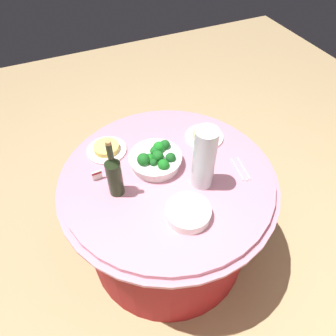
% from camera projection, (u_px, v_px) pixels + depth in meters
% --- Properties ---
extents(ground_plane, '(6.00, 6.00, 0.00)m').
position_uv_depth(ground_plane, '(168.00, 245.00, 2.16)').
color(ground_plane, tan).
extents(buffet_table, '(1.16, 1.16, 0.74)m').
position_uv_depth(buffet_table, '(168.00, 214.00, 1.88)').
color(buffet_table, maroon).
rests_on(buffet_table, ground_plane).
extents(broccoli_bowl, '(0.28, 0.28, 0.12)m').
position_uv_depth(broccoli_bowl, '(156.00, 159.00, 1.63)').
color(broccoli_bowl, white).
rests_on(broccoli_bowl, buffet_table).
extents(plate_stack, '(0.21, 0.21, 0.05)m').
position_uv_depth(plate_stack, '(188.00, 213.00, 1.42)').
color(plate_stack, white).
rests_on(plate_stack, buffet_table).
extents(wine_bottle, '(0.07, 0.07, 0.34)m').
position_uv_depth(wine_bottle, '(114.00, 174.00, 1.44)').
color(wine_bottle, '#202E17').
rests_on(wine_bottle, buffet_table).
extents(decorative_fruit_vase, '(0.11, 0.11, 0.34)m').
position_uv_depth(decorative_fruit_vase, '(204.00, 160.00, 1.46)').
color(decorative_fruit_vase, silver).
rests_on(decorative_fruit_vase, buffet_table).
extents(serving_tongs, '(0.07, 0.17, 0.01)m').
position_uv_depth(serving_tongs, '(241.00, 170.00, 1.63)').
color(serving_tongs, silver).
rests_on(serving_tongs, buffet_table).
extents(food_plate_fried_egg, '(0.22, 0.22, 0.03)m').
position_uv_depth(food_plate_fried_egg, '(204.00, 136.00, 1.80)').
color(food_plate_fried_egg, white).
rests_on(food_plate_fried_egg, buffet_table).
extents(food_plate_noodles, '(0.22, 0.22, 0.04)m').
position_uv_depth(food_plate_noodles, '(107.00, 149.00, 1.72)').
color(food_plate_noodles, white).
rests_on(food_plate_noodles, buffet_table).
extents(label_placard_front, '(0.05, 0.01, 0.05)m').
position_uv_depth(label_placard_front, '(97.00, 175.00, 1.57)').
color(label_placard_front, white).
rests_on(label_placard_front, buffet_table).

